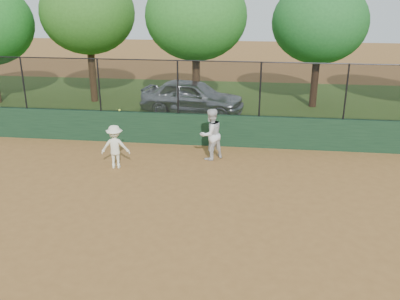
# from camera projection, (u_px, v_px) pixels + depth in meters

# --- Properties ---
(ground) EXTENTS (80.00, 80.00, 0.00)m
(ground) POSITION_uv_depth(u_px,v_px,m) (159.00, 222.00, 11.45)
(ground) COLOR #905F2E
(ground) RESTS_ON ground
(back_wall) EXTENTS (26.00, 0.20, 1.20)m
(back_wall) POSITION_uv_depth(u_px,v_px,m) (192.00, 129.00, 16.83)
(back_wall) COLOR #1A3B22
(back_wall) RESTS_ON ground
(grass_strip) EXTENTS (36.00, 12.00, 0.01)m
(grass_strip) POSITION_uv_depth(u_px,v_px,m) (209.00, 105.00, 22.62)
(grass_strip) COLOR #2D4916
(grass_strip) RESTS_ON ground
(parked_car) EXTENTS (5.07, 2.72, 1.64)m
(parked_car) POSITION_uv_depth(u_px,v_px,m) (192.00, 97.00, 20.78)
(parked_car) COLOR #9DA2A6
(parked_car) RESTS_ON ground
(player_second) EXTENTS (1.10, 1.09, 1.80)m
(player_second) POSITION_uv_depth(u_px,v_px,m) (211.00, 134.00, 15.32)
(player_second) COLOR silver
(player_second) RESTS_ON ground
(player_main) EXTENTS (1.01, 0.66, 2.08)m
(player_main) POSITION_uv_depth(u_px,v_px,m) (115.00, 147.00, 14.62)
(player_main) COLOR white
(player_main) RESTS_ON ground
(fence_assembly) EXTENTS (26.00, 0.06, 2.00)m
(fence_assembly) POSITION_uv_depth(u_px,v_px,m) (191.00, 87.00, 16.26)
(fence_assembly) COLOR black
(fence_assembly) RESTS_ON back_wall
(tree_1) EXTENTS (4.66, 4.24, 6.46)m
(tree_1) POSITION_uv_depth(u_px,v_px,m) (87.00, 13.00, 21.82)
(tree_1) COLOR #472E18
(tree_1) RESTS_ON ground
(tree_2) EXTENTS (4.64, 4.22, 6.41)m
(tree_2) POSITION_uv_depth(u_px,v_px,m) (196.00, 16.00, 20.14)
(tree_2) COLOR #432C18
(tree_2) RESTS_ON ground
(tree_3) EXTENTS (4.49, 4.08, 6.02)m
(tree_3) POSITION_uv_depth(u_px,v_px,m) (320.00, 22.00, 20.92)
(tree_3) COLOR #382112
(tree_3) RESTS_ON ground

